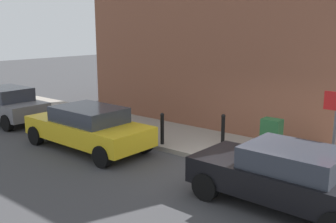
# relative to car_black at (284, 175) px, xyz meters

# --- Properties ---
(ground) EXTENTS (80.00, 80.00, 0.00)m
(ground) POSITION_rel_car_black_xyz_m (0.84, 1.95, -0.73)
(ground) COLOR #38383A
(sidewalk) EXTENTS (2.78, 30.00, 0.15)m
(sidewalk) POSITION_rel_car_black_xyz_m (2.65, 7.95, -0.66)
(sidewalk) COLOR gray
(sidewalk) RESTS_ON ground
(corner_building) EXTENTS (7.05, 10.89, 9.28)m
(corner_building) POSITION_rel_car_black_xyz_m (7.52, 5.39, 3.91)
(corner_building) COLOR brown
(corner_building) RESTS_ON ground
(car_black) EXTENTS (1.94, 4.00, 1.39)m
(car_black) POSITION_rel_car_black_xyz_m (0.00, 0.00, 0.00)
(car_black) COLOR black
(car_black) RESTS_ON ground
(car_yellow) EXTENTS (1.97, 4.51, 1.40)m
(car_yellow) POSITION_rel_car_black_xyz_m (-0.03, 6.59, 0.01)
(car_yellow) COLOR gold
(car_yellow) RESTS_ON ground
(car_grey) EXTENTS (1.81, 4.26, 1.46)m
(car_grey) POSITION_rel_car_black_xyz_m (0.21, 12.26, 0.02)
(car_grey) COLOR slate
(car_grey) RESTS_ON ground
(utility_cabinet) EXTENTS (0.46, 0.61, 1.15)m
(utility_cabinet) POSITION_rel_car_black_xyz_m (2.52, 1.46, -0.05)
(utility_cabinet) COLOR #1E4C28
(utility_cabinet) RESTS_ON sidewalk
(bollard_near_cabinet) EXTENTS (0.14, 0.14, 1.04)m
(bollard_near_cabinet) POSITION_rel_car_black_xyz_m (2.62, 3.14, -0.03)
(bollard_near_cabinet) COLOR black
(bollard_near_cabinet) RESTS_ON sidewalk
(bollard_far_kerb) EXTENTS (0.14, 0.14, 1.04)m
(bollard_far_kerb) POSITION_rel_car_black_xyz_m (1.51, 4.75, -0.03)
(bollard_far_kerb) COLOR black
(bollard_far_kerb) RESTS_ON sidewalk
(street_sign) EXTENTS (0.08, 0.60, 2.30)m
(street_sign) POSITION_rel_car_black_xyz_m (1.56, -0.53, 0.93)
(street_sign) COLOR #59595B
(street_sign) RESTS_ON sidewalk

